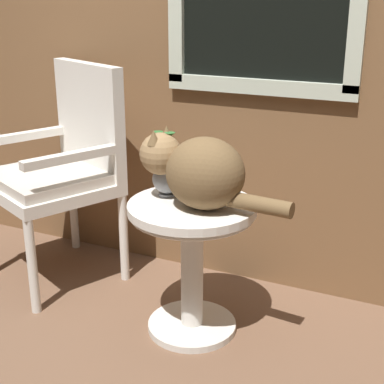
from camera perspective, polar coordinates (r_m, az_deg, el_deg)
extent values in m
plane|color=brown|center=(2.52, -2.58, -14.16)|extent=(6.00, 6.00, 0.00)
cube|color=brown|center=(2.71, 3.86, 17.37)|extent=(4.00, 0.04, 2.60)
cube|color=beige|center=(2.65, 6.68, 10.46)|extent=(0.90, 0.03, 0.07)
cylinder|color=silver|center=(2.56, 0.00, -13.21)|extent=(0.39, 0.39, 0.03)
cylinder|color=silver|center=(2.42, 0.00, -7.72)|extent=(0.10, 0.10, 0.52)
cylinder|color=silver|center=(2.31, 0.00, -1.58)|extent=(0.53, 0.53, 0.03)
torus|color=silver|center=(2.32, 0.00, -2.22)|extent=(0.51, 0.51, 0.02)
cylinder|color=silver|center=(2.67, -15.74, -7.22)|extent=(0.04, 0.04, 0.46)
cylinder|color=silver|center=(3.29, -11.81, -1.77)|extent=(0.04, 0.04, 0.46)
cylinder|color=silver|center=(2.88, -6.87, -4.58)|extent=(0.04, 0.04, 0.46)
cube|color=silver|center=(2.89, -13.97, 0.51)|extent=(0.73, 0.72, 0.06)
cube|color=beige|center=(2.87, -14.05, 1.55)|extent=(0.67, 0.66, 0.05)
cube|color=silver|center=(2.91, -10.26, 7.24)|extent=(0.53, 0.28, 0.55)
cube|color=silver|center=(3.05, -16.44, 5.41)|extent=(0.25, 0.47, 0.04)
cube|color=silver|center=(2.61, -11.82, 3.52)|extent=(0.25, 0.47, 0.04)
ellipsoid|color=brown|center=(2.21, 1.34, 1.89)|extent=(0.34, 0.31, 0.29)
sphere|color=olive|center=(2.30, -3.17, 3.86)|extent=(0.17, 0.17, 0.17)
cone|color=brown|center=(2.32, -2.56, 5.97)|extent=(0.06, 0.06, 0.06)
cone|color=brown|center=(2.24, -3.87, 5.48)|extent=(0.06, 0.06, 0.06)
cylinder|color=brown|center=(2.15, 6.44, -1.20)|extent=(0.29, 0.09, 0.06)
cylinder|color=gray|center=(2.39, -2.50, -0.21)|extent=(0.07, 0.07, 0.01)
ellipsoid|color=gray|center=(2.37, -2.53, 1.32)|extent=(0.12, 0.12, 0.12)
cylinder|color=gray|center=(2.35, -2.55, 3.15)|extent=(0.07, 0.07, 0.07)
torus|color=gray|center=(2.34, -2.57, 3.92)|extent=(0.09, 0.09, 0.01)
cylinder|color=#2D662D|center=(2.32, -2.41, 4.83)|extent=(0.03, 0.02, 0.09)
cone|color=#2D662D|center=(2.30, -2.25, 5.77)|extent=(0.04, 0.04, 0.02)
cylinder|color=#2D662D|center=(2.33, -3.00, 4.89)|extent=(0.04, 0.01, 0.08)
cone|color=#2D662D|center=(2.33, -3.43, 5.86)|extent=(0.04, 0.04, 0.02)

